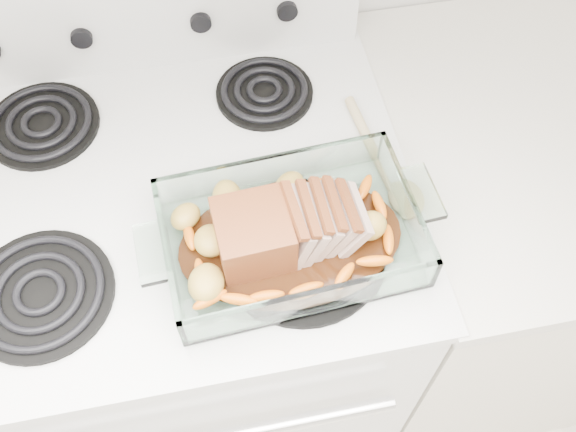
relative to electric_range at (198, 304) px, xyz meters
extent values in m
cube|color=silver|center=(0.00, 0.00, -0.02)|extent=(0.76, 0.65, 0.92)
cube|color=silver|center=(0.00, 0.00, 0.44)|extent=(0.78, 0.67, 0.02)
cube|color=silver|center=(0.00, 0.29, 0.54)|extent=(0.76, 0.06, 0.18)
cylinder|color=black|center=(-0.19, -0.16, 0.46)|extent=(0.21, 0.21, 0.01)
cylinder|color=black|center=(0.19, -0.16, 0.46)|extent=(0.25, 0.25, 0.01)
cylinder|color=black|center=(-0.19, 0.16, 0.46)|extent=(0.19, 0.19, 0.01)
cylinder|color=black|center=(0.19, 0.16, 0.46)|extent=(0.17, 0.17, 0.01)
cylinder|color=black|center=(-0.10, 0.26, 0.54)|extent=(0.04, 0.02, 0.04)
cylinder|color=black|center=(0.10, 0.26, 0.54)|extent=(0.04, 0.02, 0.04)
cylinder|color=black|center=(0.25, 0.26, 0.54)|extent=(0.04, 0.02, 0.04)
cube|color=silver|center=(0.66, 0.00, -0.03)|extent=(0.55, 0.65, 0.90)
cube|color=silver|center=(0.66, 0.00, 0.43)|extent=(0.58, 0.68, 0.03)
cube|color=silver|center=(0.17, -0.15, 0.47)|extent=(0.36, 0.24, 0.01)
cube|color=silver|center=(0.17, -0.27, 0.50)|extent=(0.36, 0.01, 0.06)
cube|color=silver|center=(0.17, -0.04, 0.50)|extent=(0.36, 0.01, 0.06)
cube|color=silver|center=(0.00, -0.15, 0.50)|extent=(0.01, 0.24, 0.06)
cube|color=silver|center=(0.35, -0.15, 0.50)|extent=(0.01, 0.24, 0.06)
cylinder|color=black|center=(0.17, -0.15, 0.47)|extent=(0.21, 0.21, 0.00)
cube|color=brown|center=(0.12, -0.15, 0.51)|extent=(0.10, 0.10, 0.08)
cube|color=tan|center=(0.18, -0.15, 0.51)|extent=(0.04, 0.10, 0.08)
cube|color=tan|center=(0.20, -0.15, 0.51)|extent=(0.04, 0.10, 0.08)
cube|color=tan|center=(0.22, -0.15, 0.51)|extent=(0.04, 0.09, 0.07)
cube|color=tan|center=(0.24, -0.15, 0.51)|extent=(0.05, 0.09, 0.07)
cube|color=tan|center=(0.26, -0.15, 0.50)|extent=(0.05, 0.09, 0.06)
ellipsoid|color=orange|center=(0.05, -0.22, 0.48)|extent=(0.05, 0.02, 0.02)
ellipsoid|color=orange|center=(0.27, -0.22, 0.48)|extent=(0.05, 0.02, 0.02)
ellipsoid|color=orange|center=(0.31, -0.13, 0.48)|extent=(0.05, 0.02, 0.02)
ellipsoid|color=orange|center=(0.04, -0.12, 0.48)|extent=(0.05, 0.02, 0.02)
ellipsoid|color=#BD8F37|center=(0.04, -0.08, 0.49)|extent=(0.05, 0.05, 0.04)
ellipsoid|color=#BD8F37|center=(0.19, -0.08, 0.49)|extent=(0.05, 0.05, 0.04)
ellipsoid|color=#BD8F37|center=(0.28, -0.17, 0.49)|extent=(0.05, 0.05, 0.04)
cylinder|color=beige|center=(0.34, 0.01, 0.46)|extent=(0.04, 0.20, 0.02)
ellipsoid|color=beige|center=(0.37, -0.11, 0.46)|extent=(0.06, 0.07, 0.02)
camera|label=1|loc=(0.08, -0.61, 1.29)|focal=40.00mm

